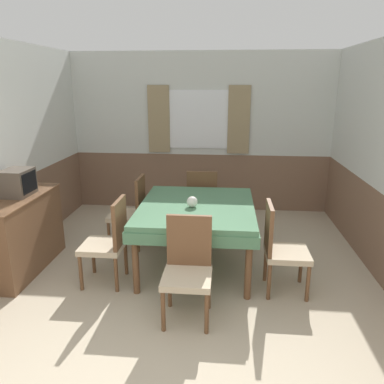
{
  "coord_description": "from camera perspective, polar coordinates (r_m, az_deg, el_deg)",
  "views": [
    {
      "loc": [
        0.44,
        -1.61,
        2.11
      ],
      "look_at": [
        0.06,
        2.46,
        0.91
      ],
      "focal_mm": 35.0,
      "sensor_mm": 36.0,
      "label": 1
    }
  ],
  "objects": [
    {
      "name": "chair_right_near",
      "position": [
        3.97,
        13.31,
        -8.05
      ],
      "size": [
        0.44,
        0.44,
        0.95
      ],
      "rotation": [
        0.0,
        0.0,
        4.71
      ],
      "color": "brown",
      "rests_on": "ground_plane"
    },
    {
      "name": "vase",
      "position": [
        4.2,
        0.02,
        -1.51
      ],
      "size": [
        0.12,
        0.12,
        0.12
      ],
      "color": "silver",
      "rests_on": "dining_table"
    },
    {
      "name": "chair_head_window",
      "position": [
        5.33,
        1.6,
        -1.24
      ],
      "size": [
        0.44,
        0.44,
        0.95
      ],
      "color": "brown",
      "rests_on": "ground_plane"
    },
    {
      "name": "chair_head_near",
      "position": [
        3.47,
        -0.64,
        -11.25
      ],
      "size": [
        0.44,
        0.44,
        0.95
      ],
      "rotation": [
        0.0,
        0.0,
        3.14
      ],
      "color": "brown",
      "rests_on": "ground_plane"
    },
    {
      "name": "sideboard",
      "position": [
        4.74,
        -24.6,
        -5.72
      ],
      "size": [
        0.46,
        1.25,
        0.89
      ],
      "color": "brown",
      "rests_on": "ground_plane"
    },
    {
      "name": "wall_back",
      "position": [
        6.29,
        1.31,
        9.02
      ],
      "size": [
        4.66,
        0.1,
        2.6
      ],
      "color": "silver",
      "rests_on": "ground_plane"
    },
    {
      "name": "chair_left_near",
      "position": [
        4.11,
        -12.51,
        -7.11
      ],
      "size": [
        0.44,
        0.44,
        0.95
      ],
      "rotation": [
        0.0,
        0.0,
        1.57
      ],
      "color": "brown",
      "rests_on": "ground_plane"
    },
    {
      "name": "tv",
      "position": [
        4.63,
        -25.03,
        1.34
      ],
      "size": [
        0.29,
        0.36,
        0.3
      ],
      "color": "#51473D",
      "rests_on": "sideboard"
    },
    {
      "name": "chair_left_far",
      "position": [
        4.98,
        -9.18,
        -2.73
      ],
      "size": [
        0.44,
        0.44,
        0.95
      ],
      "rotation": [
        0.0,
        0.0,
        1.57
      ],
      "color": "brown",
      "rests_on": "ground_plane"
    },
    {
      "name": "dining_table",
      "position": [
        4.33,
        0.73,
        -3.23
      ],
      "size": [
        1.33,
        1.55,
        0.76
      ],
      "color": "#4C7A56",
      "rests_on": "ground_plane"
    }
  ]
}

